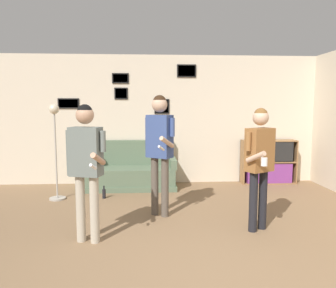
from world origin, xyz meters
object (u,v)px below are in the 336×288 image
(couch, at_px, (129,173))
(person_player_foreground_left, at_px, (86,159))
(person_player_foreground_center, at_px, (160,141))
(floor_lamp, at_px, (55,141))
(person_watcher_holding_cup, at_px, (260,157))
(bookshelf, at_px, (268,162))
(bottle_on_floor, at_px, (104,193))

(couch, xyz_separation_m, person_player_foreground_left, (-0.34, -2.69, 0.72))
(person_player_foreground_center, bearing_deg, couch, 107.63)
(floor_lamp, xyz_separation_m, person_watcher_holding_cup, (3.05, -1.63, -0.06))
(bookshelf, relative_size, person_watcher_holding_cup, 0.71)
(person_player_foreground_left, relative_size, bottle_on_floor, 7.26)
(person_watcher_holding_cup, bearing_deg, person_player_foreground_left, -173.35)
(couch, height_order, bottle_on_floor, couch)
(couch, xyz_separation_m, floor_lamp, (-1.22, -0.80, 0.74))
(couch, distance_m, bookshelf, 2.96)
(couch, bearing_deg, person_player_foreground_center, -72.37)
(couch, distance_m, person_watcher_holding_cup, 3.12)
(couch, height_order, person_player_foreground_center, person_player_foreground_center)
(person_player_foreground_left, xyz_separation_m, person_watcher_holding_cup, (2.17, 0.25, -0.03))
(floor_lamp, bearing_deg, bottle_on_floor, 0.98)
(person_player_foreground_center, bearing_deg, floor_lamp, 151.40)
(bottle_on_floor, bearing_deg, couch, 62.93)
(bookshelf, bearing_deg, floor_lamp, -166.62)
(bottle_on_floor, bearing_deg, person_watcher_holding_cup, -36.36)
(person_player_foreground_left, bearing_deg, bookshelf, 41.22)
(floor_lamp, relative_size, bottle_on_floor, 7.33)
(person_player_foreground_left, bearing_deg, floor_lamp, 114.94)
(person_player_foreground_left, bearing_deg, person_watcher_holding_cup, 6.65)
(couch, bearing_deg, floor_lamp, -146.68)
(floor_lamp, relative_size, person_player_foreground_left, 1.01)
(person_player_foreground_left, bearing_deg, couch, 82.84)
(bookshelf, height_order, floor_lamp, floor_lamp)
(floor_lamp, bearing_deg, bookshelf, 13.38)
(bookshelf, xyz_separation_m, bottle_on_floor, (-3.35, -0.98, -0.37))
(bookshelf, distance_m, person_watcher_holding_cup, 2.90)
(person_player_foreground_center, distance_m, bottle_on_floor, 1.72)
(person_player_foreground_center, bearing_deg, bottle_on_floor, 134.41)
(bookshelf, height_order, bottle_on_floor, bookshelf)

